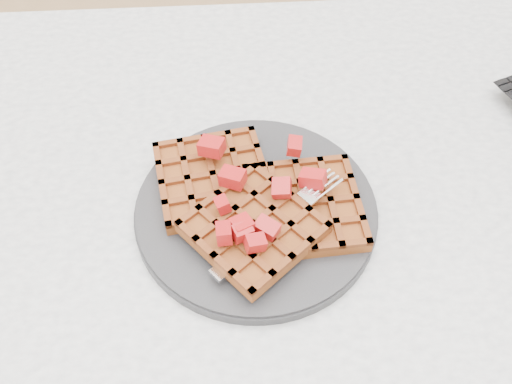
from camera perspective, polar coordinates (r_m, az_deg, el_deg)
table at (r=0.73m, az=10.54°, el=-7.28°), size 1.20×0.80×0.75m
plate at (r=0.62m, az=0.00°, el=-1.82°), size 0.26×0.26×0.02m
waffles at (r=0.60m, az=0.04°, el=-1.03°), size 0.23×0.22×0.03m
strawberry_pile at (r=0.58m, az=0.00°, el=0.85°), size 0.15×0.15×0.02m
fork at (r=0.59m, az=3.07°, el=-3.14°), size 0.16×0.13×0.02m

